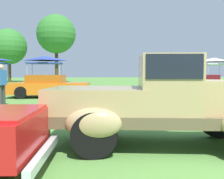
{
  "coord_description": "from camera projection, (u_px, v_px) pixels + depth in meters",
  "views": [
    {
      "loc": [
        -2.34,
        -4.17,
        1.4
      ],
      "look_at": [
        -1.23,
        3.98,
        0.84
      ],
      "focal_mm": 42.14,
      "sensor_mm": 36.0,
      "label": 1
    }
  ],
  "objects": [
    {
      "name": "show_car_orange",
      "position": [
        49.0,
        86.0,
        14.18
      ],
      "size": [
        4.48,
        2.28,
        1.22
      ],
      "color": "orange",
      "rests_on": "ground_plane"
    },
    {
      "name": "ground_plane",
      "position": [
        213.0,
        153.0,
        4.53
      ],
      "size": [
        120.0,
        120.0,
        0.0
      ],
      "primitive_type": "plane",
      "color": "#568C3D"
    },
    {
      "name": "treeline_mid_left",
      "position": [
        9.0,
        47.0,
        34.88
      ],
      "size": [
        4.73,
        4.73,
        7.09
      ],
      "color": "#47331E",
      "rests_on": "ground_plane"
    },
    {
      "name": "show_car_burgundy",
      "position": [
        202.0,
        85.0,
        15.48
      ],
      "size": [
        3.99,
        1.74,
        1.22
      ],
      "color": "maroon",
      "rests_on": "ground_plane"
    },
    {
      "name": "treeline_center",
      "position": [
        56.0,
        34.0,
        33.39
      ],
      "size": [
        4.95,
        4.95,
        8.66
      ],
      "color": "#47331E",
      "rests_on": "ground_plane"
    },
    {
      "name": "canopy_tent_right_field",
      "position": [
        214.0,
        61.0,
        24.79
      ],
      "size": [
        2.85,
        2.85,
        2.71
      ],
      "color": "#B7B7BC",
      "rests_on": "ground_plane"
    },
    {
      "name": "feature_pickup_truck",
      "position": [
        163.0,
        101.0,
        4.87
      ],
      "size": [
        4.38,
        2.4,
        1.7
      ],
      "color": "brown",
      "rests_on": "ground_plane"
    },
    {
      "name": "canopy_tent_center_field",
      "position": [
        45.0,
        59.0,
        21.93
      ],
      "size": [
        2.79,
        2.79,
        2.71
      ],
      "color": "#B7B7BC",
      "rests_on": "ground_plane"
    },
    {
      "name": "spectator_near_truck",
      "position": [
        1.0,
        84.0,
        10.53
      ],
      "size": [
        0.37,
        0.46,
        1.69
      ],
      "color": "#383838",
      "rests_on": "ground_plane"
    }
  ]
}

